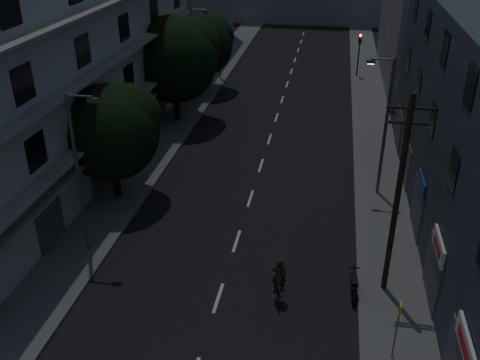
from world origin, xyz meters
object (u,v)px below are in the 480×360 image
(bus_stop_sign, at_px, (398,321))
(cyclist, at_px, (279,286))
(utility_pole, at_px, (398,194))
(motorcycle, at_px, (354,287))

(bus_stop_sign, distance_m, cyclist, 5.46)
(utility_pole, relative_size, motorcycle, 4.80)
(bus_stop_sign, relative_size, motorcycle, 1.35)
(bus_stop_sign, relative_size, cyclist, 1.16)
(cyclist, bearing_deg, utility_pole, 9.00)
(utility_pole, distance_m, bus_stop_sign, 5.10)
(utility_pole, height_order, motorcycle, utility_pole)
(motorcycle, bearing_deg, bus_stop_sign, -70.61)
(utility_pole, relative_size, cyclist, 4.14)
(utility_pole, xyz_separation_m, motorcycle, (-1.34, -0.61, -4.39))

